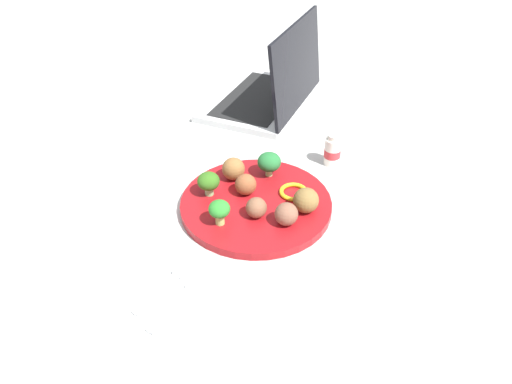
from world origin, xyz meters
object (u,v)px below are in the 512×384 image
object	(u,v)px
broccoli_floret_back_left	(219,210)
broccoli_floret_mid_left	(269,162)
meatball_back_left	(306,200)
yogurt_bottle	(332,151)
meatball_mid_right	(246,184)
napkin	(173,295)
meatball_center	(286,214)
pepper_ring_front_right	(294,192)
plate	(256,204)
broccoli_floret_center	(209,182)
knife	(185,294)
laptop	(270,91)
meatball_front_right	(256,208)
fork	(167,284)
meatball_front_left	(233,169)

from	to	relation	value
broccoli_floret_back_left	broccoli_floret_mid_left	bearing A→B (deg)	5.67
meatball_back_left	yogurt_bottle	world-z (taller)	yogurt_bottle
meatball_mid_right	napkin	distance (m)	0.26
meatball_back_left	meatball_center	bearing A→B (deg)	170.57
meatball_mid_right	pepper_ring_front_right	world-z (taller)	meatball_mid_right
plate	meatball_center	xyz separation A→B (m)	(-0.02, -0.08, 0.03)
meatball_center	yogurt_bottle	world-z (taller)	yogurt_bottle
broccoli_floret_center	knife	bearing A→B (deg)	-147.93
broccoli_floret_mid_left	laptop	bearing A→B (deg)	35.06
meatball_front_right	fork	distance (m)	0.21
meatball_mid_right	meatball_front_left	size ratio (longest dim) A/B	0.91
broccoli_floret_center	pepper_ring_front_right	xyz separation A→B (m)	(0.10, -0.13, -0.02)
napkin	yogurt_bottle	size ratio (longest dim) A/B	2.47
yogurt_bottle	plate	bearing A→B (deg)	169.67
fork	laptop	size ratio (longest dim) A/B	0.33
meatball_mid_right	meatball_front_right	distance (m)	0.07
broccoli_floret_mid_left	knife	world-z (taller)	broccoli_floret_mid_left
meatball_front_left	laptop	distance (m)	0.36
meatball_front_left	laptop	world-z (taller)	laptop
broccoli_floret_back_left	yogurt_bottle	xyz separation A→B (m)	(0.30, -0.05, -0.01)
meatball_mid_right	knife	size ratio (longest dim) A/B	0.28
meatball_mid_right	fork	distance (m)	0.25
plate	laptop	world-z (taller)	laptop
meatball_back_left	meatball_center	world-z (taller)	meatball_back_left
meatball_back_left	fork	world-z (taller)	meatball_back_left
meatball_front_left	meatball_center	distance (m)	0.17
meatball_front_right	meatball_front_left	xyz separation A→B (m)	(0.07, 0.10, 0.00)
broccoli_floret_back_left	meatball_center	size ratio (longest dim) A/B	1.15
plate	broccoli_floret_mid_left	distance (m)	0.10
meatball_center	yogurt_bottle	size ratio (longest dim) A/B	0.59
meatball_back_left	meatball_front_left	xyz separation A→B (m)	(0.00, 0.17, -0.00)
broccoli_floret_back_left	knife	distance (m)	0.16
meatball_back_left	meatball_mid_right	xyz separation A→B (m)	(-0.02, 0.12, -0.00)
napkin	laptop	bearing A→B (deg)	22.42
laptop	napkin	bearing A→B (deg)	-157.58
knife	plate	bearing A→B (deg)	10.42
meatball_front_right	knife	distance (m)	0.20
pepper_ring_front_right	plate	bearing A→B (deg)	143.71
meatball_front_left	yogurt_bottle	size ratio (longest dim) A/B	0.64
knife	laptop	xyz separation A→B (m)	(0.60, 0.27, 0.03)
knife	meatball_front_right	bearing A→B (deg)	4.80
broccoli_floret_back_left	laptop	size ratio (longest dim) A/B	0.13
plate	meatball_front_left	xyz separation A→B (m)	(0.03, 0.08, 0.03)
meatball_center	laptop	bearing A→B (deg)	38.62
fork	meatball_center	bearing A→B (deg)	-18.13
napkin	fork	bearing A→B (deg)	71.41
meatball_front_right	pepper_ring_front_right	world-z (taller)	meatball_front_right
meatball_back_left	fork	distance (m)	0.28
plate	meatball_center	bearing A→B (deg)	-104.16
meatball_mid_right	broccoli_floret_mid_left	bearing A→B (deg)	-0.27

